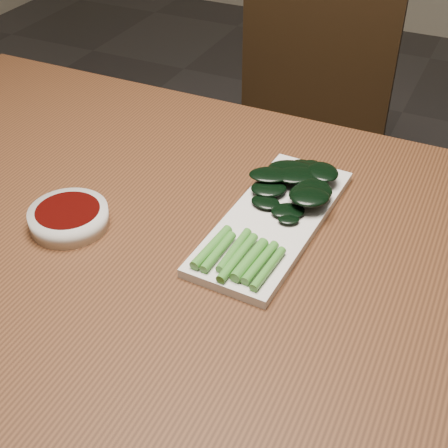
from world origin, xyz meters
TOP-DOWN VIEW (x-y plane):
  - table at (0.00, 0.00)m, footprint 1.40×0.80m
  - chair_far at (-0.11, 0.83)m, footprint 0.45×0.45m
  - sauce_bowl at (-0.17, -0.06)m, footprint 0.12×0.12m
  - serving_plate at (0.10, 0.07)m, footprint 0.15×0.34m
  - gai_lan at (0.10, 0.11)m, footprint 0.15×0.33m

SIDE VIEW (x-z plane):
  - chair_far at x=-0.11m, z-range 0.04..0.93m
  - table at x=0.00m, z-range 0.30..1.05m
  - serving_plate at x=0.10m, z-range 0.75..0.76m
  - sauce_bowl at x=-0.17m, z-range 0.75..0.78m
  - gai_lan at x=0.10m, z-range 0.76..0.79m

